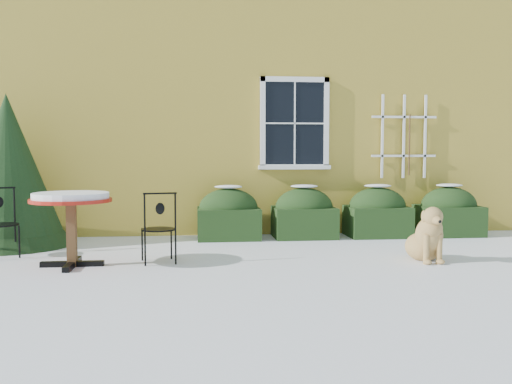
{
  "coord_description": "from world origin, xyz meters",
  "views": [
    {
      "loc": [
        -0.87,
        -7.04,
        1.47
      ],
      "look_at": [
        0.0,
        1.0,
        0.9
      ],
      "focal_mm": 40.0,
      "sensor_mm": 36.0,
      "label": 1
    }
  ],
  "objects": [
    {
      "name": "dog",
      "position": [
        2.23,
        0.25,
        0.31
      ],
      "size": [
        0.51,
        0.86,
        0.77
      ],
      "rotation": [
        0.0,
        0.0,
        0.01
      ],
      "color": "tan",
      "rests_on": "ground"
    },
    {
      "name": "patio_chair_far",
      "position": [
        -3.58,
        1.23,
        0.49
      ],
      "size": [
        0.57,
        0.56,
        0.97
      ],
      "rotation": [
        0.0,
        0.0,
        0.42
      ],
      "color": "black",
      "rests_on": "ground"
    },
    {
      "name": "evergreen_shrub",
      "position": [
        -3.77,
        2.22,
        0.96
      ],
      "size": [
        1.96,
        1.96,
        2.38
      ],
      "rotation": [
        0.0,
        0.0,
        0.3
      ],
      "color": "black",
      "rests_on": "ground"
    },
    {
      "name": "hedge_row",
      "position": [
        1.65,
        2.55,
        0.4
      ],
      "size": [
        4.95,
        0.8,
        0.91
      ],
      "color": "black",
      "rests_on": "ground"
    },
    {
      "name": "patio_chair_near",
      "position": [
        -1.34,
        0.52,
        0.47
      ],
      "size": [
        0.49,
        0.49,
        0.95
      ],
      "rotation": [
        0.0,
        0.0,
        3.32
      ],
      "color": "black",
      "rests_on": "ground"
    },
    {
      "name": "house",
      "position": [
        0.0,
        7.0,
        3.22
      ],
      "size": [
        12.4,
        8.4,
        6.4
      ],
      "color": "gold",
      "rests_on": "ground"
    },
    {
      "name": "bistro_table",
      "position": [
        -2.44,
        0.4,
        0.79
      ],
      "size": [
        1.03,
        1.03,
        0.95
      ],
      "rotation": [
        0.0,
        0.0,
        -0.33
      ],
      "color": "black",
      "rests_on": "ground"
    },
    {
      "name": "ground",
      "position": [
        0.0,
        0.0,
        0.0
      ],
      "size": [
        80.0,
        80.0,
        0.0
      ],
      "primitive_type": "plane",
      "color": "white",
      "rests_on": "ground"
    }
  ]
}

